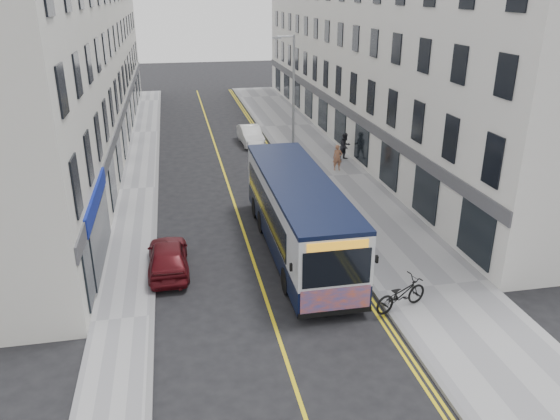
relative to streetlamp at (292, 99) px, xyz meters
name	(u,v)px	position (x,y,z in m)	size (l,w,h in m)	color
ground	(263,288)	(-4.17, -14.00, -4.38)	(140.00, 140.00, 0.00)	black
pavement_east	(333,177)	(2.08, -2.00, -4.32)	(4.50, 64.00, 0.12)	#959497
pavement_west	(138,189)	(-9.17, -2.00, -4.32)	(2.00, 64.00, 0.12)	#959497
kerb_east	(296,179)	(-0.17, -2.00, -4.32)	(0.18, 64.00, 0.13)	slate
kerb_west	(157,188)	(-8.17, -2.00, -4.32)	(0.18, 64.00, 0.13)	slate
road_centre_line	(228,184)	(-4.17, -2.00, -4.38)	(0.12, 64.00, 0.01)	gold
road_dbl_yellow_inner	(288,180)	(-0.62, -2.00, -4.38)	(0.10, 64.00, 0.01)	gold
road_dbl_yellow_outer	(292,180)	(-0.42, -2.00, -4.38)	(0.10, 64.00, 0.01)	gold
terrace_east	(371,48)	(7.33, 7.00, 2.12)	(6.00, 46.00, 13.00)	silver
terrace_west	(71,54)	(-13.17, 7.00, 2.12)	(6.00, 46.00, 13.00)	silver
streetlamp	(292,99)	(0.00, 0.00, 0.00)	(1.32, 0.18, 8.00)	#95989D
city_bus	(298,212)	(-2.19, -11.14, -2.61)	(2.61, 11.17, 3.24)	black
bicycle	(401,294)	(0.23, -16.46, -3.70)	(0.75, 2.15, 1.13)	black
pedestrian_near	(338,158)	(2.64, -0.98, -3.48)	(0.57, 0.37, 1.56)	#9B6346
pedestrian_far	(345,146)	(3.78, 1.10, -3.39)	(0.85, 0.66, 1.74)	black
car_white	(251,135)	(-1.60, 6.50, -3.73)	(1.37, 3.94, 1.30)	white
car_maroon	(168,256)	(-7.57, -11.96, -3.72)	(1.56, 3.87, 1.32)	#530D13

